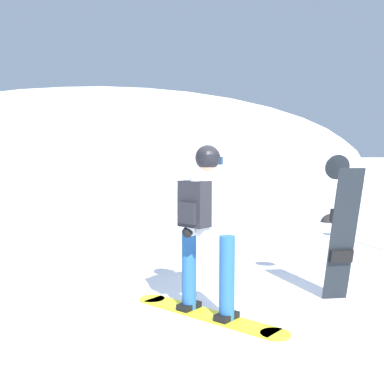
# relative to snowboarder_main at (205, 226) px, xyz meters

# --- Properties ---
(ground_plane) EXTENTS (300.00, 300.00, 0.00)m
(ground_plane) POSITION_rel_snowboarder_main_xyz_m (0.49, -0.02, -0.92)
(ground_plane) COLOR white
(ridge_peak_main) EXTENTS (39.60, 35.64, 12.97)m
(ridge_peak_main) POSITION_rel_snowboarder_main_xyz_m (-1.72, 33.91, -0.92)
(ridge_peak_main) COLOR white
(ridge_peak_main) RESTS_ON ground
(snowboarder_main) EXTENTS (1.32, 1.45, 1.71)m
(snowboarder_main) POSITION_rel_snowboarder_main_xyz_m (0.00, 0.00, 0.00)
(snowboarder_main) COLOR yellow
(snowboarder_main) RESTS_ON ground
(spare_snowboard) EXTENTS (0.28, 0.40, 1.62)m
(spare_snowboard) POSITION_rel_snowboarder_main_xyz_m (1.54, 0.24, -0.10)
(spare_snowboard) COLOR black
(spare_snowboard) RESTS_ON ground
(rock_dark) EXTENTS (0.56, 0.48, 0.39)m
(rock_dark) POSITION_rel_snowboarder_main_xyz_m (4.10, 5.91, -0.92)
(rock_dark) COLOR #282628
(rock_dark) RESTS_ON ground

